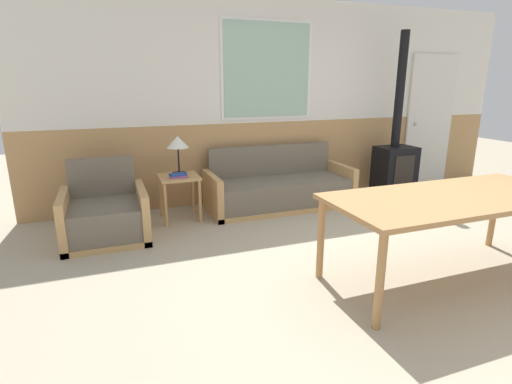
# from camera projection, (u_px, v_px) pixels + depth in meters

# --- Properties ---
(ground_plane) EXTENTS (16.00, 16.00, 0.00)m
(ground_plane) POSITION_uv_depth(u_px,v_px,m) (414.00, 269.00, 3.61)
(ground_plane) COLOR #B2A58C
(wall_back) EXTENTS (7.20, 0.09, 2.70)m
(wall_back) POSITION_uv_depth(u_px,v_px,m) (291.00, 101.00, 5.61)
(wall_back) COLOR tan
(wall_back) RESTS_ON ground_plane
(couch) EXTENTS (1.92, 0.77, 0.79)m
(couch) POSITION_uv_depth(u_px,v_px,m) (279.00, 189.00, 5.34)
(couch) COLOR tan
(couch) RESTS_ON ground_plane
(armchair) EXTENTS (0.86, 0.84, 0.82)m
(armchair) POSITION_uv_depth(u_px,v_px,m) (105.00, 216.00, 4.27)
(armchair) COLOR tan
(armchair) RESTS_ON ground_plane
(side_table) EXTENTS (0.47, 0.47, 0.55)m
(side_table) POSITION_uv_depth(u_px,v_px,m) (179.00, 184.00, 4.80)
(side_table) COLOR tan
(side_table) RESTS_ON ground_plane
(table_lamp) EXTENTS (0.26, 0.26, 0.47)m
(table_lamp) POSITION_uv_depth(u_px,v_px,m) (178.00, 144.00, 4.75)
(table_lamp) COLOR black
(table_lamp) RESTS_ON side_table
(book_stack) EXTENTS (0.22, 0.16, 0.05)m
(book_stack) POSITION_uv_depth(u_px,v_px,m) (178.00, 176.00, 4.68)
(book_stack) COLOR #994C84
(book_stack) RESTS_ON side_table
(dining_table) EXTENTS (2.11, 0.91, 0.75)m
(dining_table) POSITION_uv_depth(u_px,v_px,m) (454.00, 203.00, 3.26)
(dining_table) COLOR #B27F4C
(dining_table) RESTS_ON ground_plane
(wood_stove) EXTENTS (0.55, 0.42, 2.31)m
(wood_stove) POSITION_uv_depth(u_px,v_px,m) (395.00, 157.00, 5.81)
(wood_stove) COLOR black
(wood_stove) RESTS_ON ground_plane
(entry_door) EXTENTS (0.89, 0.09, 2.05)m
(entry_door) POSITION_uv_depth(u_px,v_px,m) (429.00, 120.00, 6.49)
(entry_door) COLOR silver
(entry_door) RESTS_ON ground_plane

